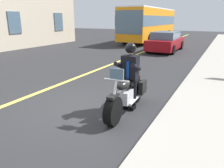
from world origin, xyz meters
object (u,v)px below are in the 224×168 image
rider_main (130,70)px  car_silver (166,42)px  motorcycle_main (127,94)px  bus_near (150,23)px

rider_main → car_silver: (-10.95, -1.84, -0.35)m
car_silver → motorcycle_main: bearing=9.4°
bus_near → car_silver: bus_near is taller
motorcycle_main → car_silver: (-11.14, -1.85, 0.24)m
motorcycle_main → bus_near: size_ratio=0.20×
motorcycle_main → bus_near: 18.41m
rider_main → bus_near: bearing=-163.2°
motorcycle_main → rider_main: size_ratio=1.27×
motorcycle_main → bus_near: bearing=-163.4°
rider_main → bus_near: 18.19m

